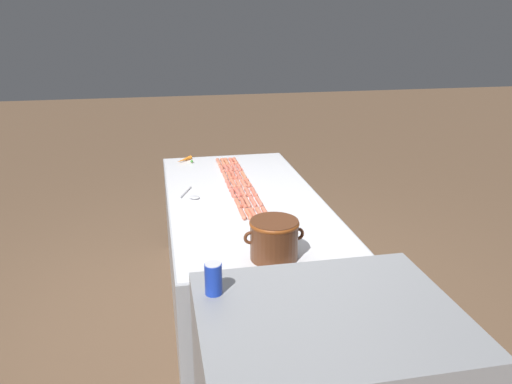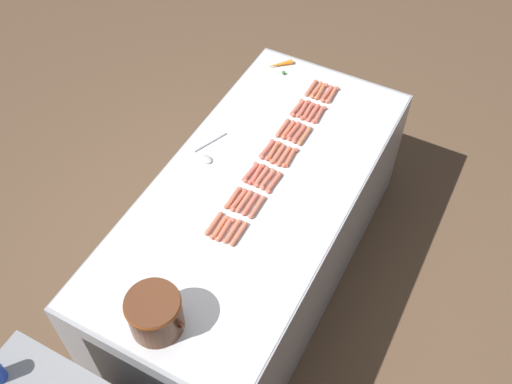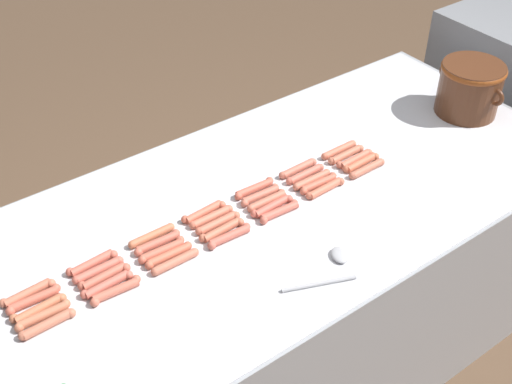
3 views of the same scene
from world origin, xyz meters
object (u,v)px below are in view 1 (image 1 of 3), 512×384
Objects in this scene: hot_dog_0 at (235,161)px; hot_dog_34 at (242,214)px; hot_dog_12 at (253,202)px; hot_dog_14 at (227,161)px; hot_dog_11 at (248,192)px; hot_dog_32 at (233,193)px; hot_dog_19 at (248,202)px; hot_dog_31 at (229,184)px; hot_dog_22 at (226,168)px; hot_dog_29 at (222,169)px; hot_dog_30 at (225,176)px; bean_pot at (274,237)px; hot_dog_17 at (239,184)px; hot_dog_26 at (243,203)px; carrot at (184,160)px; hot_dog_4 at (254,192)px; hot_dog_9 at (239,175)px; hot_dog_6 at (265,212)px; hot_dog_33 at (238,203)px; serving_spoon at (191,196)px; hot_dog_7 at (231,161)px; hot_dog_16 at (234,175)px; hot_dog_25 at (238,193)px; hot_dog_23 at (230,176)px; hot_dog_27 at (249,214)px; hot_dog_21 at (223,162)px; hot_dog_24 at (234,184)px; hot_dog_13 at (259,213)px; hot_dog_28 at (218,162)px; soda_can at (213,279)px; hot_dog_18 at (243,192)px; hot_dog_15 at (231,168)px; hot_dog_3 at (248,183)px; hot_dog_5 at (259,201)px; hot_dog_1 at (239,168)px; hot_dog_10 at (244,183)px; hot_dog_8 at (235,168)px; hot_dog_20 at (254,213)px.

hot_dog_34 is (0.14, 1.16, 0.00)m from hot_dog_0.
hot_dog_14 is at bearing -88.01° from hot_dog_12.
hot_dog_11 is 0.10m from hot_dog_32.
hot_dog_19 is 1.00× the size of hot_dog_31.
hot_dog_22 is 1.00× the size of hot_dog_29.
hot_dog_30 is 0.52× the size of bean_pot.
hot_dog_26 is (0.03, 0.38, 0.00)m from hot_dog_17.
hot_dog_4 is at bearing 114.74° from carrot.
bean_pot is (0.04, 0.77, 0.10)m from hot_dog_12.
hot_dog_4 is at bearing 95.70° from hot_dog_9.
hot_dog_6 and hot_dog_33 have the same top height.
serving_spoon is (0.41, -0.39, -0.01)m from hot_dog_6.
hot_dog_11 is (0.00, 0.77, 0.00)m from hot_dog_7.
hot_dog_16 is 0.39m from hot_dog_25.
hot_dog_0 is at bearing -104.70° from hot_dog_23.
hot_dog_32 is 1.09× the size of carrot.
hot_dog_19 is at bearing 149.15° from serving_spoon.
hot_dog_27 is (0.07, 0.77, 0.00)m from hot_dog_9.
hot_dog_21 and hot_dog_27 have the same top height.
hot_dog_24 is at bearing -175.44° from hot_dog_31.
hot_dog_21 is (0.07, -1.15, 0.00)m from hot_dog_13.
hot_dog_22 is at bearing -86.02° from hot_dog_13.
hot_dog_30 is (-0.00, 0.39, 0.00)m from hot_dog_28.
hot_dog_7 is 0.85m from serving_spoon.
soda_can is (0.30, 1.68, 0.20)m from hot_dog_31.
bean_pot is at bearing 87.35° from hot_dog_0.
hot_dog_21 is (0.03, -0.77, 0.00)m from hot_dog_18.
hot_dog_15 is at bearing -90.47° from bean_pot.
carrot reaches higher than hot_dog_18.
hot_dog_31 is (0.14, 0.00, 0.00)m from hot_dog_3.
hot_dog_33 is at bearing 142.81° from serving_spoon.
hot_dog_5 is 1.00× the size of hot_dog_9.
hot_dog_26 is at bearing 2.73° from hot_dog_12.
hot_dog_4 is 1.00× the size of hot_dog_15.
hot_dog_1 is 0.52× the size of bean_pot.
hot_dog_10 and hot_dog_24 have the same top height.
hot_dog_16 is (0.07, 0.19, 0.00)m from hot_dog_1.
hot_dog_9 and hot_dog_25 have the same top height.
hot_dog_16 is 0.03m from hot_dog_23.
hot_dog_5 and hot_dog_7 have the same top height.
hot_dog_7 is (0.03, -0.19, 0.00)m from hot_dog_1.
hot_dog_8 is 1.00× the size of hot_dog_20.
hot_dog_28 is at bearing -109.99° from serving_spoon.
soda_can is at bearing 76.05° from hot_dog_18.
hot_dog_12 is at bearing 105.00° from hot_dog_31.
hot_dog_0 is at bearing -97.70° from hot_dog_25.
bean_pot is at bearing -124.18° from soda_can.
bean_pot reaches higher than hot_dog_12.
hot_dog_4 is 0.19m from hot_dog_5.
hot_dog_11 is 0.58m from hot_dog_15.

